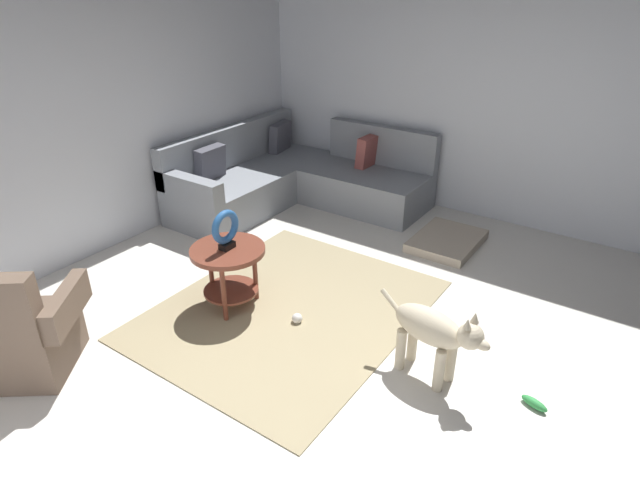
% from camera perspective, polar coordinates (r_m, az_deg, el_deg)
% --- Properties ---
extents(ground_plane, '(6.00, 6.00, 0.10)m').
position_cam_1_polar(ground_plane, '(4.03, 3.51, -12.29)').
color(ground_plane, silver).
extents(wall_back, '(6.00, 0.12, 2.70)m').
position_cam_1_polar(wall_back, '(5.37, -24.61, 12.31)').
color(wall_back, silver).
rests_on(wall_back, ground_plane).
extents(wall_right, '(0.12, 6.00, 2.70)m').
position_cam_1_polar(wall_right, '(5.96, 19.24, 14.50)').
color(wall_right, silver).
rests_on(wall_right, ground_plane).
extents(area_rug, '(2.30, 1.90, 0.01)m').
position_cam_1_polar(area_rug, '(4.41, -3.31, -7.46)').
color(area_rug, tan).
rests_on(area_rug, ground_plane).
extents(sectional_couch, '(2.20, 2.25, 0.88)m').
position_cam_1_polar(sectional_couch, '(6.30, -2.71, 6.50)').
color(sectional_couch, gray).
rests_on(sectional_couch, ground_plane).
extents(armchair, '(0.96, 1.00, 0.88)m').
position_cam_1_polar(armchair, '(4.14, -29.88, -8.76)').
color(armchair, brown).
rests_on(armchair, ground_plane).
extents(side_table, '(0.60, 0.60, 0.54)m').
position_cam_1_polar(side_table, '(4.30, -9.84, -2.33)').
color(side_table, brown).
rests_on(side_table, ground_plane).
extents(torus_sculpture, '(0.28, 0.08, 0.33)m').
position_cam_1_polar(torus_sculpture, '(4.17, -10.16, 1.20)').
color(torus_sculpture, black).
rests_on(torus_sculpture, side_table).
extents(dog_bed_mat, '(0.80, 0.60, 0.09)m').
position_cam_1_polar(dog_bed_mat, '(5.53, 13.52, -0.10)').
color(dog_bed_mat, '#B2A38E').
rests_on(dog_bed_mat, ground_plane).
extents(dog, '(0.31, 0.84, 0.63)m').
position_cam_1_polar(dog, '(3.61, 12.18, -9.64)').
color(dog, beige).
rests_on(dog, ground_plane).
extents(dog_toy_ball, '(0.08, 0.08, 0.08)m').
position_cam_1_polar(dog_toy_ball, '(4.23, -2.49, -8.45)').
color(dog_toy_ball, silver).
rests_on(dog_toy_ball, ground_plane).
extents(dog_toy_bone, '(0.11, 0.19, 0.06)m').
position_cam_1_polar(dog_toy_bone, '(3.80, 22.12, -16.02)').
color(dog_toy_bone, green).
rests_on(dog_toy_bone, ground_plane).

